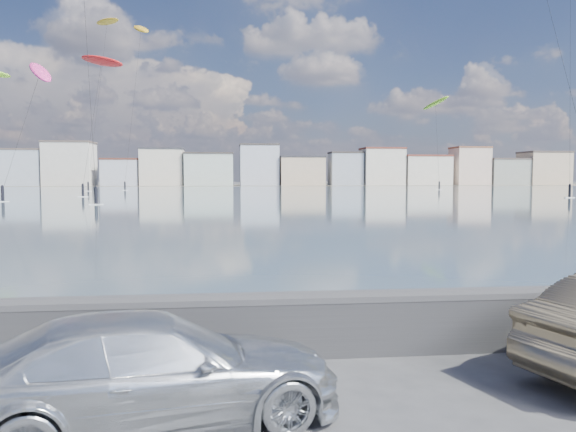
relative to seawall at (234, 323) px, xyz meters
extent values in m
cube|color=#39575E|center=(0.00, 88.80, -0.58)|extent=(500.00, 177.00, 0.00)
cube|color=#4C473D|center=(0.00, 197.30, -0.57)|extent=(500.00, 60.00, 0.00)
cube|color=#28282B|center=(0.00, 0.00, -0.13)|extent=(400.00, 0.35, 0.90)
cylinder|color=#28282B|center=(0.00, 0.00, 0.32)|extent=(400.00, 0.36, 0.36)
cube|color=#9EA8B7|center=(-66.00, 183.30, 5.17)|extent=(13.00, 11.00, 11.50)
cube|color=#4C423D|center=(-66.00, 183.30, 11.22)|extent=(13.26, 11.22, 0.60)
cube|color=beige|center=(-51.50, 183.30, 6.42)|extent=(15.00, 12.00, 14.00)
cube|color=#4C423D|center=(-51.50, 183.30, 13.72)|extent=(15.30, 12.24, 0.60)
cube|color=#B2B7C6|center=(-35.00, 183.30, 3.67)|extent=(12.00, 10.00, 8.50)
cube|color=#562D23|center=(-35.00, 183.30, 8.22)|extent=(12.24, 10.20, 0.60)
cube|color=beige|center=(-21.50, 183.30, 5.42)|extent=(14.00, 11.00, 12.00)
cube|color=#2D2D33|center=(-21.50, 183.30, 11.72)|extent=(14.28, 11.22, 0.60)
cube|color=#B7C6BC|center=(-6.00, 183.30, 4.67)|extent=(16.00, 13.00, 10.50)
cube|color=#383330|center=(-6.00, 183.30, 10.22)|extent=(16.32, 13.26, 0.60)
cube|color=#B2B7C6|center=(11.00, 183.30, 6.17)|extent=(13.00, 10.00, 13.50)
cube|color=#383330|center=(11.00, 183.30, 13.22)|extent=(13.26, 10.20, 0.60)
cube|color=#CCB293|center=(25.50, 183.30, 4.17)|extent=(15.00, 12.00, 9.50)
cube|color=#2D2D33|center=(25.50, 183.30, 9.22)|extent=(15.30, 12.24, 0.60)
cube|color=#9EA8B7|center=(41.00, 183.30, 4.92)|extent=(11.00, 9.00, 11.00)
cube|color=#383330|center=(41.00, 183.30, 10.72)|extent=(11.22, 9.18, 0.60)
cube|color=silver|center=(54.00, 183.30, 5.67)|extent=(14.00, 11.00, 12.50)
cube|color=brown|center=(54.00, 183.30, 12.22)|extent=(14.28, 11.22, 0.60)
cube|color=silver|center=(69.50, 183.30, 4.42)|extent=(16.00, 12.00, 10.00)
cube|color=brown|center=(69.50, 183.30, 9.72)|extent=(16.32, 12.24, 0.60)
cube|color=beige|center=(86.00, 183.30, 5.92)|extent=(12.00, 10.00, 13.00)
cube|color=brown|center=(86.00, 183.30, 12.72)|extent=(12.24, 10.20, 0.60)
cube|color=gray|center=(99.50, 183.30, 3.92)|extent=(14.00, 11.00, 9.00)
cube|color=#4C423D|center=(99.50, 183.30, 8.72)|extent=(14.28, 11.22, 0.60)
cube|color=#CCB293|center=(114.00, 183.30, 5.17)|extent=(15.00, 12.00, 11.50)
cube|color=#4C423D|center=(114.00, 183.30, 11.22)|extent=(15.30, 12.24, 0.60)
imported|color=silver|center=(-0.99, -2.27, 0.07)|extent=(4.79, 2.79, 1.30)
ellipsoid|color=red|center=(-20.46, 87.86, 21.41)|extent=(9.59, 8.64, 3.98)
cube|color=white|center=(-20.93, 75.51, -0.53)|extent=(1.40, 0.42, 0.08)
cylinder|color=black|center=(-20.93, 75.51, 0.37)|extent=(0.36, 0.36, 1.70)
sphere|color=black|center=(-20.93, 75.51, 1.27)|extent=(0.28, 0.28, 0.28)
cylinder|color=black|center=(-20.70, 81.68, 11.07)|extent=(0.49, 12.38, 20.71)
ellipsoid|color=#BF8C19|center=(-19.47, 125.95, 36.39)|extent=(6.14, 10.11, 4.55)
cube|color=white|center=(-22.14, 116.37, -0.53)|extent=(1.40, 0.42, 0.08)
cylinder|color=black|center=(-22.14, 116.37, 0.37)|extent=(0.36, 0.36, 1.70)
sphere|color=black|center=(-22.14, 116.37, 1.27)|extent=(0.28, 0.28, 0.28)
cylinder|color=black|center=(-20.81, 121.16, 18.55)|extent=(2.71, 9.61, 35.68)
ellipsoid|color=#8CD826|center=(51.04, 125.67, 20.44)|extent=(5.13, 11.25, 3.86)
cube|color=white|center=(47.59, 113.32, -0.53)|extent=(1.40, 0.42, 0.08)
cylinder|color=black|center=(47.59, 113.32, 0.37)|extent=(0.36, 0.36, 1.70)
sphere|color=black|center=(47.59, 113.32, 1.27)|extent=(0.28, 0.28, 0.28)
cylinder|color=black|center=(49.31, 119.50, 10.58)|extent=(3.48, 12.38, 19.74)
cube|color=white|center=(47.37, 64.50, -0.53)|extent=(1.40, 0.42, 0.08)
cylinder|color=black|center=(47.37, 64.50, 0.37)|extent=(0.36, 0.36, 1.70)
sphere|color=black|center=(47.37, 64.50, 1.27)|extent=(0.28, 0.28, 0.28)
cylinder|color=black|center=(49.06, 68.03, 18.42)|extent=(3.42, 7.09, 35.42)
cube|color=white|center=(-13.75, 51.78, -0.53)|extent=(1.40, 0.42, 0.08)
cylinder|color=black|center=(-13.75, 51.78, 0.37)|extent=(0.36, 0.36, 1.70)
sphere|color=black|center=(-13.75, 51.78, 1.27)|extent=(0.28, 0.28, 0.28)
cylinder|color=black|center=(-15.31, 55.77, 18.91)|extent=(3.15, 8.01, 36.38)
ellipsoid|color=#E5338C|center=(-23.83, 67.34, 15.80)|extent=(5.88, 8.59, 4.79)
cube|color=white|center=(-26.27, 60.20, -0.53)|extent=(1.40, 0.42, 0.08)
cylinder|color=black|center=(-26.27, 60.20, 0.37)|extent=(0.36, 0.36, 1.70)
sphere|color=black|center=(-26.27, 60.20, 1.27)|extent=(0.28, 0.28, 0.28)
cylinder|color=black|center=(-25.05, 63.77, 8.26)|extent=(2.47, 7.18, 15.09)
cylinder|color=black|center=(36.45, 50.81, 17.36)|extent=(3.83, 9.74, 33.30)
ellipsoid|color=#BF8C19|center=(-25.16, 116.64, 35.39)|extent=(7.49, 8.48, 1.74)
cube|color=white|center=(-28.25, 109.57, -0.53)|extent=(1.40, 0.42, 0.08)
cylinder|color=black|center=(-28.25, 109.57, 0.37)|extent=(0.36, 0.36, 1.70)
sphere|color=black|center=(-28.25, 109.57, 1.27)|extent=(0.28, 0.28, 0.28)
cylinder|color=black|center=(-26.71, 113.11, 18.05)|extent=(3.13, 7.11, 34.68)
camera|label=1|loc=(-0.11, -8.82, 2.33)|focal=35.00mm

